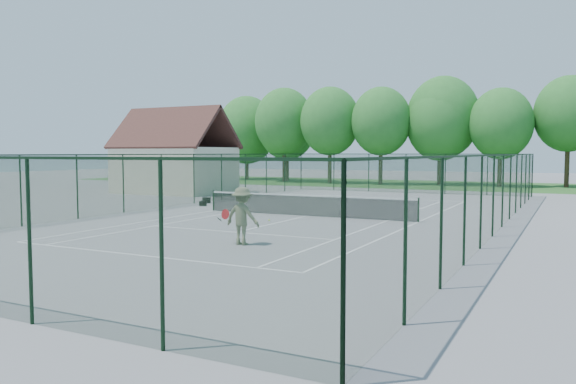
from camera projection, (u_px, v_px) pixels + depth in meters
ground at (307, 216)px, 27.47m from camera, size 140.00×140.00×0.00m
grass_far at (439, 185)px, 54.11m from camera, size 80.00×16.00×0.01m
court_lines at (307, 216)px, 27.47m from camera, size 11.05×23.85×0.01m
tennis_net at (307, 204)px, 27.43m from camera, size 11.08×0.08×1.10m
fence_enclosure at (307, 184)px, 27.36m from camera, size 18.05×36.05×3.02m
utility_building at (175, 152)px, 43.41m from camera, size 8.60×6.27×6.63m
tree_line_far at (440, 122)px, 53.69m from camera, size 39.40×6.40×9.70m
sports_bag_a at (207, 200)px, 34.51m from camera, size 0.47×0.32×0.35m
sports_bag_b at (203, 203)px, 32.58m from camera, size 0.38×0.23×0.30m
tennis_player at (242, 216)px, 18.81m from camera, size 1.71×0.82×1.94m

